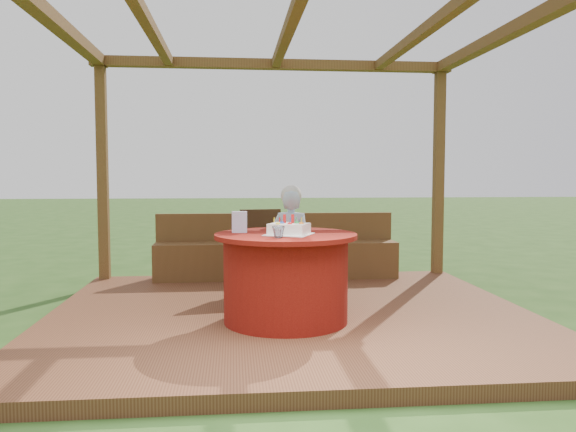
% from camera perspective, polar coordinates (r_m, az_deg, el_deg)
% --- Properties ---
extents(ground, '(60.00, 60.00, 0.00)m').
position_cam_1_polar(ground, '(5.42, 0.26, -10.79)').
color(ground, '#274B19').
rests_on(ground, ground).
extents(deck, '(4.50, 4.00, 0.12)m').
position_cam_1_polar(deck, '(5.41, 0.26, -10.18)').
color(deck, brown).
rests_on(deck, ground).
extents(pergola, '(4.50, 4.00, 2.72)m').
position_cam_1_polar(pergola, '(5.34, 0.27, 15.05)').
color(pergola, brown).
rests_on(pergola, deck).
extents(bench, '(3.00, 0.42, 0.80)m').
position_cam_1_polar(bench, '(7.02, -1.17, -4.15)').
color(bench, brown).
rests_on(bench, deck).
extents(table, '(1.24, 1.24, 0.77)m').
position_cam_1_polar(table, '(4.93, -0.23, -6.20)').
color(table, maroon).
rests_on(table, deck).
extents(chair, '(0.52, 0.52, 0.91)m').
position_cam_1_polar(chair, '(6.10, -2.57, -3.09)').
color(chair, '#392412').
rests_on(chair, deck).
extents(elderly_woman, '(0.49, 0.41, 1.18)m').
position_cam_1_polar(elderly_woman, '(5.64, 0.32, -2.72)').
color(elderly_woman, '#A6D4F7').
rests_on(elderly_woman, deck).
extents(birthday_cake, '(0.48, 0.48, 0.17)m').
position_cam_1_polar(birthday_cake, '(4.77, 0.11, -1.31)').
color(birthday_cake, white).
rests_on(birthday_cake, table).
extents(gift_bag, '(0.13, 0.09, 0.19)m').
position_cam_1_polar(gift_bag, '(4.97, -4.95, -0.61)').
color(gift_bag, '#D88CC2').
rests_on(gift_bag, table).
extents(drinking_glass, '(0.13, 0.13, 0.10)m').
position_cam_1_polar(drinking_glass, '(4.53, -0.98, -1.63)').
color(drinking_glass, white).
rests_on(drinking_glass, table).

